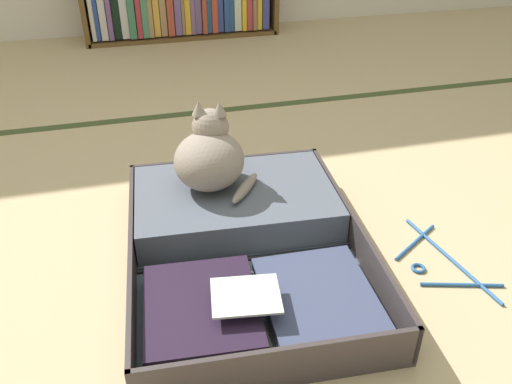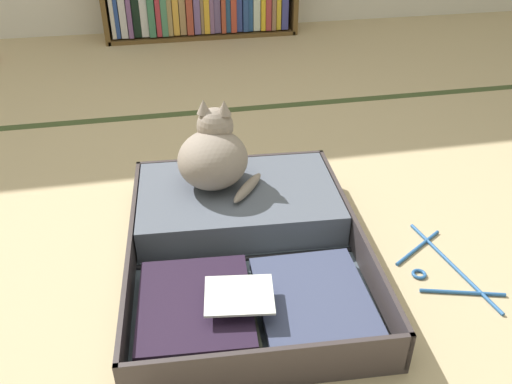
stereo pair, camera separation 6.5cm
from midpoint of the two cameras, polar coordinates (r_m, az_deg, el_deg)
The scene contains 5 objects.
ground_plane at distance 1.55m, azimuth -7.52°, elevation -7.41°, with size 10.00×10.00×0.00m, color tan.
tatami_border at distance 2.42m, azimuth -11.00°, elevation 7.95°, with size 4.80×0.05×0.00m.
open_suitcase at distance 1.54m, azimuth -2.77°, elevation -4.77°, with size 0.69×0.89×0.12m.
black_cat at distance 1.62m, azimuth -6.08°, elevation 3.84°, with size 0.30×0.30×0.26m.
clothes_hanger at distance 1.60m, azimuth 18.00°, elevation -7.13°, with size 0.23×0.40×0.01m.
Camera 1 is at (-0.13, -1.18, 0.98)m, focal length 37.30 mm.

